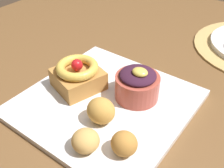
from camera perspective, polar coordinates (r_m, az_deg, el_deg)
name	(u,v)px	position (r m, az deg, el deg)	size (l,w,h in m)	color
dining_table	(166,114)	(0.65, 11.31, -6.13)	(1.35, 1.12, 0.73)	brown
front_plate	(106,103)	(0.53, -1.29, -3.96)	(0.30, 0.30, 0.01)	white
cake_slice	(78,75)	(0.55, -7.17, 1.82)	(0.11, 0.11, 0.07)	#B77F3D
berry_ramekin	(137,84)	(0.52, 5.33, -0.04)	(0.09, 0.09, 0.07)	#B24C3D
fritter_front	(124,144)	(0.43, 2.57, -12.39)	(0.04, 0.04, 0.04)	#BC7F38
fritter_middle	(86,141)	(0.43, -5.58, -11.77)	(0.04, 0.04, 0.04)	tan
fritter_back	(101,111)	(0.47, -2.34, -5.62)	(0.05, 0.05, 0.05)	gold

